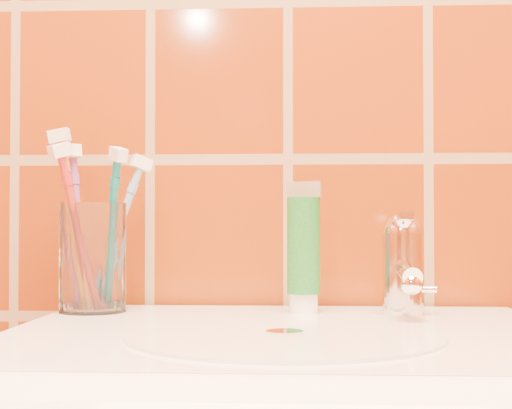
{
  "coord_description": "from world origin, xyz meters",
  "views": [
    {
      "loc": [
        0.01,
        0.17,
        0.96
      ],
      "look_at": [
        -0.04,
        1.08,
        0.98
      ],
      "focal_mm": 55.0,
      "sensor_mm": 36.0,
      "label": 1
    }
  ],
  "objects": [
    {
      "name": "toothbrush_0",
      "position": [
        -0.24,
        1.08,
        0.95
      ],
      "size": [
        0.12,
        0.13,
        0.21
      ],
      "primitive_type": null,
      "rotation": [
        0.28,
        0.0,
        -0.73
      ],
      "color": "#A32822",
      "rests_on": "glass_tumbler"
    },
    {
      "name": "toothbrush_3",
      "position": [
        -0.25,
        1.11,
        0.95
      ],
      "size": [
        0.09,
        0.09,
        0.21
      ],
      "primitive_type": null,
      "rotation": [
        0.18,
        0.0,
        -2.41
      ],
      "color": "#8C4697",
      "rests_on": "glass_tumbler"
    },
    {
      "name": "toothbrush_2",
      "position": [
        -0.21,
        1.13,
        0.94
      ],
      "size": [
        0.14,
        0.13,
        0.2
      ],
      "primitive_type": null,
      "rotation": [
        0.35,
        0.0,
        2.08
      ],
      "color": "#779CD3",
      "rests_on": "glass_tumbler"
    },
    {
      "name": "wall_back",
      "position": [
        0.0,
        1.21,
        1.25
      ],
      "size": [
        2.2,
        0.02,
        2.5
      ],
      "primitive_type": "cube",
      "color": "#87330A",
      "rests_on": "floor"
    },
    {
      "name": "toothbrush_4",
      "position": [
        -0.25,
        1.1,
        0.96
      ],
      "size": [
        0.07,
        0.06,
        0.23
      ],
      "primitive_type": null,
      "rotation": [
        0.19,
        0.0,
        -1.58
      ],
      "color": "#C77823",
      "rests_on": "glass_tumbler"
    },
    {
      "name": "faucet",
      "position": [
        0.14,
        1.09,
        0.91
      ],
      "size": [
        0.05,
        0.11,
        0.12
      ],
      "color": "white",
      "rests_on": "pedestal_sink"
    },
    {
      "name": "toothpaste_tube",
      "position": [
        0.02,
        1.11,
        0.92
      ],
      "size": [
        0.04,
        0.04,
        0.16
      ],
      "rotation": [
        0.0,
        0.0,
        -0.41
      ],
      "color": "white",
      "rests_on": "pedestal_sink"
    },
    {
      "name": "toothbrush_1",
      "position": [
        -0.21,
        1.1,
        0.95
      ],
      "size": [
        0.11,
        0.11,
        0.21
      ],
      "primitive_type": null,
      "rotation": [
        0.23,
        0.0,
        0.7
      ],
      "color": "#0D6F72",
      "rests_on": "glass_tumbler"
    },
    {
      "name": "glass_tumbler",
      "position": [
        -0.24,
        1.11,
        0.92
      ],
      "size": [
        0.11,
        0.11,
        0.13
      ],
      "primitive_type": "cylinder",
      "rotation": [
        0.0,
        0.0,
        0.38
      ],
      "color": "white",
      "rests_on": "pedestal_sink"
    }
  ]
}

